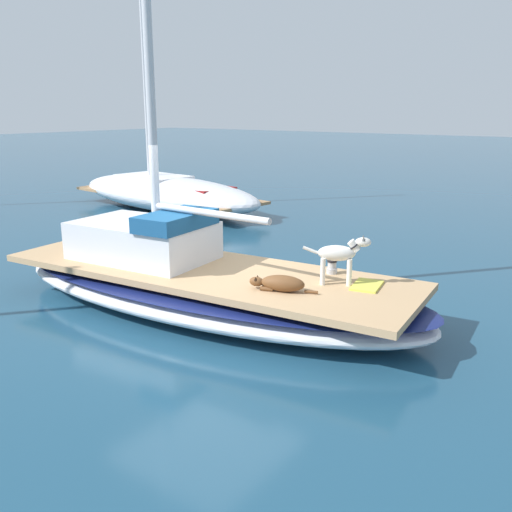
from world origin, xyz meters
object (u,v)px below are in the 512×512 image
Objects in this scene: moored_boat_starboard_side at (166,192)px; dog_brown at (280,283)px; dog_white at (340,255)px; deck_towel at (367,285)px; sailboat_main at (204,288)px; deck_winch at (332,267)px.

dog_brown is at bearing -126.26° from moored_boat_starboard_side.
dog_white is 1.54× the size of deck_towel.
moored_boat_starboard_side is at bearing 58.64° from dog_white.
dog_white is at bearing -33.58° from dog_brown.
dog_white is 0.93× the size of dog_brown.
dog_white reaches higher than sailboat_main.
dog_brown is at bearing 146.42° from dog_white.
moored_boat_starboard_side reaches higher than sailboat_main.
dog_white is at bearing 109.30° from deck_towel.
dog_white is 0.61m from deck_winch.
dog_brown is 1.23m from deck_towel.
deck_winch is 0.75m from deck_towel.
deck_winch is at bearing -120.41° from moored_boat_starboard_side.
sailboat_main is 8.06× the size of dog_brown.
deck_winch is (1.14, -0.16, -0.01)m from dog_brown.
dog_white is 0.56m from deck_towel.
dog_brown reaches higher than deck_winch.
deck_winch reaches higher than sailboat_main.
sailboat_main is at bearing 117.88° from deck_winch.
deck_winch is at bearing 69.17° from deck_towel.
deck_winch is 9.95m from moored_boat_starboard_side.
sailboat_main is 0.95× the size of moored_boat_starboard_side.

